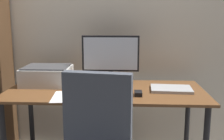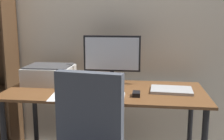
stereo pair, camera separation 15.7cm
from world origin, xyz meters
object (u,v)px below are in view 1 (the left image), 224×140
object	(u,v)px
keyboard	(107,95)
laptop	(171,89)
mouse	(138,93)
monitor	(111,57)
desk	(106,100)
printer	(47,75)
coffee_mug	(115,83)

from	to	relation	value
keyboard	laptop	xyz separation A→B (m)	(0.50, 0.19, 0.00)
mouse	monitor	bearing A→B (deg)	121.77
desk	monitor	world-z (taller)	monitor
keyboard	laptop	bearing A→B (deg)	20.34
monitor	printer	bearing A→B (deg)	-173.96
keyboard	laptop	distance (m)	0.53
printer	desk	bearing A→B (deg)	-16.42
desk	keyboard	world-z (taller)	keyboard
printer	coffee_mug	bearing A→B (deg)	-12.61
mouse	printer	distance (m)	0.83
desk	monitor	xyz separation A→B (m)	(0.03, 0.21, 0.32)
laptop	printer	xyz separation A→B (m)	(-1.04, 0.14, 0.07)
desk	laptop	distance (m)	0.53
mouse	keyboard	bearing A→B (deg)	-173.34
monitor	printer	world-z (taller)	monitor
desk	printer	size ratio (longest dim) A/B	3.97
monitor	coffee_mug	xyz separation A→B (m)	(0.05, -0.19, -0.19)
coffee_mug	printer	world-z (taller)	printer
desk	printer	xyz separation A→B (m)	(-0.52, 0.15, 0.16)
coffee_mug	laptop	bearing A→B (deg)	-0.99
keyboard	printer	distance (m)	0.64
mouse	printer	world-z (taller)	printer
desk	keyboard	bearing A→B (deg)	-81.59
coffee_mug	printer	bearing A→B (deg)	167.39
coffee_mug	laptop	world-z (taller)	coffee_mug
keyboard	desk	bearing A→B (deg)	97.72
coffee_mug	printer	size ratio (longest dim) A/B	0.27
keyboard	monitor	bearing A→B (deg)	89.08
coffee_mug	mouse	bearing A→B (deg)	-43.84
desk	coffee_mug	size ratio (longest dim) A/B	14.72
monitor	keyboard	bearing A→B (deg)	-90.23
coffee_mug	printer	distance (m)	0.61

